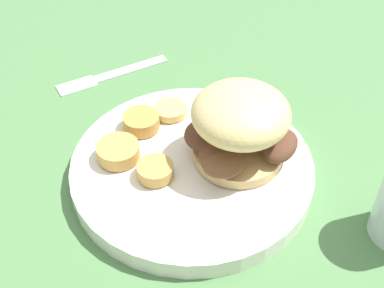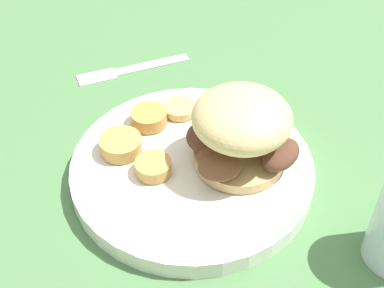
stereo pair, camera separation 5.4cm
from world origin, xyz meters
name	(u,v)px [view 1 (the left image)]	position (x,y,z in m)	size (l,w,h in m)	color
ground_plane	(192,176)	(0.00, 0.00, 0.00)	(4.00, 4.00, 0.00)	#4C7A47
dinner_plate	(192,168)	(0.00, 0.00, 0.01)	(0.25, 0.25, 0.02)	white
sandwich	(240,127)	(0.05, 0.00, 0.07)	(0.13, 0.12, 0.08)	tan
potato_round_0	(141,122)	(-0.05, 0.06, 0.03)	(0.04, 0.04, 0.02)	#BC8942
potato_round_1	(118,151)	(-0.07, 0.02, 0.03)	(0.04, 0.04, 0.02)	tan
potato_round_2	(170,110)	(-0.01, 0.08, 0.03)	(0.04, 0.04, 0.01)	#DBB766
potato_round_3	(155,170)	(-0.04, -0.01, 0.03)	(0.04, 0.04, 0.01)	tan
fork	(111,74)	(-0.08, 0.20, 0.00)	(0.15, 0.07, 0.00)	silver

